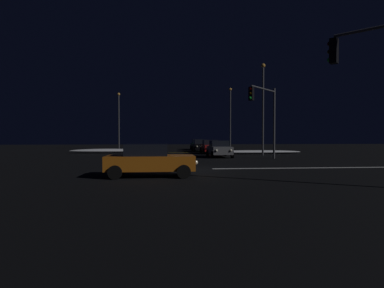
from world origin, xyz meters
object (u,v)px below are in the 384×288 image
sedan_red (210,147)px  streetlamp_left_far (119,117)px  sedan_orange_crossing (150,160)px  traffic_signal_ne (265,109)px  sedan_gray (219,149)px  sedan_green (198,144)px  streetlamp_right_far (230,114)px  streetlamp_right_near (263,103)px  sedan_black (200,145)px

sedan_red → streetlamp_left_far: bearing=133.9°
sedan_orange_crossing → traffic_signal_ne: (9.05, 9.92, 3.47)m
sedan_gray → sedan_orange_crossing: 14.90m
sedan_gray → sedan_red: (0.03, 5.99, 0.00)m
sedan_green → sedan_orange_crossing: same height
streetlamp_right_far → streetlamp_left_far: streetlamp_right_far is taller
sedan_orange_crossing → streetlamp_right_near: streetlamp_right_near is taller
sedan_red → streetlamp_right_far: bearing=68.1°
sedan_black → traffic_signal_ne: (3.68, -15.10, 3.47)m
sedan_green → streetlamp_right_far: 7.34m
sedan_black → streetlamp_left_far: streetlamp_left_far is taller
traffic_signal_ne → streetlamp_right_near: 6.86m
traffic_signal_ne → streetlamp_left_far: bearing=124.4°
streetlamp_right_far → streetlamp_left_far: (-17.31, 0.00, -0.51)m
traffic_signal_ne → streetlamp_left_far: 27.21m
sedan_orange_crossing → streetlamp_right_far: size_ratio=0.45×
sedan_black → streetlamp_right_far: size_ratio=0.45×
streetlamp_right_near → streetlamp_left_far: bearing=137.3°
sedan_gray → sedan_red: size_ratio=1.00×
sedan_orange_crossing → sedan_green: bearing=79.6°
streetlamp_left_far → sedan_red: bearing=-46.1°
sedan_black → sedan_orange_crossing: bearing=-102.1°
sedan_red → sedan_orange_crossing: (-5.90, -19.68, 0.00)m
sedan_gray → streetlamp_left_far: streetlamp_left_far is taller
streetlamp_right_near → sedan_green: bearing=110.5°
sedan_orange_crossing → streetlamp_left_far: (-6.31, 32.38, 4.21)m
sedan_gray → sedan_black: size_ratio=1.00×
sedan_gray → sedan_orange_crossing: (-5.87, -13.69, 0.00)m
sedan_black → streetlamp_right_far: (5.64, 7.35, 4.72)m
streetlamp_left_far → sedan_green: bearing=-8.1°
streetlamp_right_far → sedan_green: bearing=-162.4°
streetlamp_left_far → traffic_signal_ne: bearing=-55.6°
sedan_green → streetlamp_right_near: bearing=-69.5°
streetlamp_left_far → sedan_orange_crossing: bearing=-79.0°
sedan_gray → streetlamp_right_near: size_ratio=0.45×
traffic_signal_ne → streetlamp_right_far: streetlamp_right_far is taller
sedan_black → sedan_orange_crossing: 25.59m
sedan_black → sedan_green: 5.66m
sedan_black → streetlamp_left_far: (-11.67, 7.35, 4.21)m
sedan_black → traffic_signal_ne: bearing=-76.3°
traffic_signal_ne → streetlamp_right_far: (1.96, 22.46, 1.25)m
sedan_orange_crossing → traffic_signal_ne: 13.87m
sedan_red → streetlamp_right_near: streetlamp_right_near is taller
sedan_gray → traffic_signal_ne: bearing=-49.9°
sedan_red → traffic_signal_ne: size_ratio=0.70×
streetlamp_right_far → streetlamp_right_near: (0.00, -16.00, -0.01)m
sedan_green → traffic_signal_ne: bearing=-80.7°
sedan_gray → traffic_signal_ne: traffic_signal_ne is taller
traffic_signal_ne → sedan_green: bearing=99.3°
sedan_green → streetlamp_left_far: streetlamp_left_far is taller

